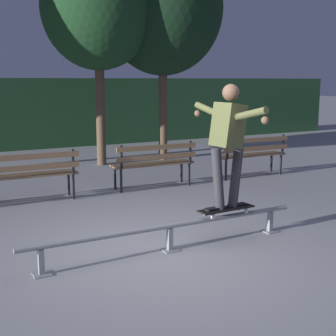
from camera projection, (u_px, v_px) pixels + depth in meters
ground_plane at (170, 251)px, 5.81m from camera, size 90.00×90.00×0.00m
hedge_backdrop at (8, 114)px, 14.27m from camera, size 24.00×1.20×2.08m
grind_rail at (170, 230)px, 5.76m from camera, size 3.63×0.18×0.34m
skateboard at (226, 209)px, 6.12m from camera, size 0.79×0.24×0.09m
skateboarder at (228, 136)px, 5.95m from camera, size 0.62×1.41×1.56m
park_bench_left_center at (30, 171)px, 7.98m from camera, size 1.62×0.48×0.88m
park_bench_right_center at (154, 160)px, 9.07m from camera, size 1.62×0.48×0.88m
park_bench_rightmost at (252, 152)px, 10.15m from camera, size 1.62×0.48×0.88m
tree_far_right at (163, 9)px, 11.85m from camera, size 2.98×2.98×5.41m
tree_behind_benches at (98, 7)px, 11.06m from camera, size 2.64×2.64×5.15m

